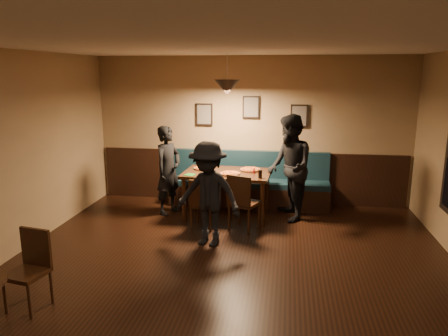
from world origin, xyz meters
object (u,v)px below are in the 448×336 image
object	(u,v)px
chair_near_left	(204,203)
diner_left	(168,170)
cafe_chair_far	(26,272)
diner_right	(289,168)
booth_bench	(249,180)
soda_glass	(260,174)
chair_near_right	(244,202)
dining_table	(227,194)
tabasco_bottle	(254,171)
diner_front	(208,194)

from	to	relation	value
chair_near_left	diner_left	world-z (taller)	diner_left
diner_left	cafe_chair_far	xyz separation A→B (m)	(-0.62, -3.31, -0.36)
diner_right	cafe_chair_far	xyz separation A→B (m)	(-2.75, -3.31, -0.48)
booth_bench	cafe_chair_far	world-z (taller)	booth_bench
diner_right	soda_glass	bearing A→B (deg)	-68.54
chair_near_right	cafe_chair_far	size ratio (longest dim) A/B	1.09
dining_table	tabasco_bottle	distance (m)	0.66
booth_bench	cafe_chair_far	bearing A→B (deg)	-116.75
chair_near_right	soda_glass	world-z (taller)	soda_glass
booth_bench	soda_glass	size ratio (longest dim) A/B	21.50
diner_left	diner_front	xyz separation A→B (m)	(0.97, -1.31, -0.02)
booth_bench	chair_near_right	bearing A→B (deg)	-87.96
chair_near_right	diner_right	bearing A→B (deg)	63.91
dining_table	chair_near_right	size ratio (longest dim) A/B	1.60
soda_glass	tabasco_bottle	bearing A→B (deg)	112.63
diner_left	diner_front	world-z (taller)	diner_left
chair_near_right	tabasco_bottle	distance (m)	0.70
booth_bench	diner_front	xyz separation A→B (m)	(-0.41, -1.96, 0.27)
chair_near_right	tabasco_bottle	bearing A→B (deg)	101.88
chair_near_left	chair_near_right	distance (m)	0.66
soda_glass	tabasco_bottle	size ratio (longest dim) A/B	1.31
booth_bench	dining_table	bearing A→B (deg)	-115.83
dining_table	chair_near_left	xyz separation A→B (m)	(-0.29, -0.63, 0.02)
booth_bench	diner_right	bearing A→B (deg)	-41.36
diner_front	tabasco_bottle	world-z (taller)	diner_front
booth_bench	diner_left	xyz separation A→B (m)	(-1.38, -0.65, 0.29)
diner_left	diner_right	distance (m)	2.13
soda_glass	cafe_chair_far	size ratio (longest dim) A/B	0.16
chair_near_left	diner_right	size ratio (longest dim) A/B	0.46
soda_glass	tabasco_bottle	xyz separation A→B (m)	(-0.12, 0.30, -0.02)
chair_near_right	soda_glass	size ratio (longest dim) A/B	6.69
chair_near_right	soda_glass	distance (m)	0.54
booth_bench	diner_left	distance (m)	1.55
soda_glass	diner_left	bearing A→B (deg)	167.90
booth_bench	chair_near_right	xyz separation A→B (m)	(0.05, -1.28, -0.03)
diner_front	booth_bench	bearing A→B (deg)	92.98
chair_near_left	diner_front	world-z (taller)	diner_front
dining_table	chair_near_left	size ratio (longest dim) A/B	1.78
cafe_chair_far	dining_table	bearing A→B (deg)	-106.94
diner_front	cafe_chair_far	bearing A→B (deg)	-113.65
dining_table	cafe_chair_far	distance (m)	3.70
diner_front	dining_table	bearing A→B (deg)	100.90
diner_front	cafe_chair_far	distance (m)	2.58
dining_table	diner_right	xyz separation A→B (m)	(1.07, 0.01, 0.51)
chair_near_left	tabasco_bottle	distance (m)	1.06
diner_right	cafe_chair_far	size ratio (longest dim) A/B	2.13
soda_glass	booth_bench	bearing A→B (deg)	105.28
dining_table	chair_near_right	world-z (taller)	chair_near_right
soda_glass	cafe_chair_far	world-z (taller)	soda_glass
dining_table	diner_left	world-z (taller)	diner_left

